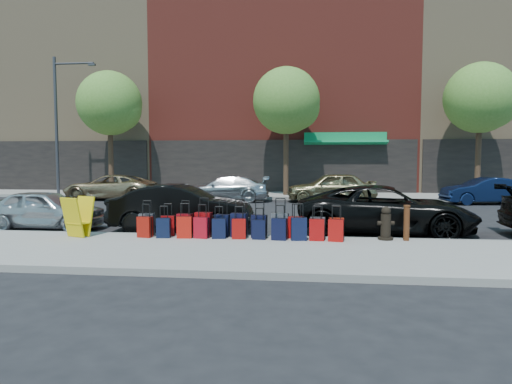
# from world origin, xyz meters

# --- Properties ---
(ground) EXTENTS (120.00, 120.00, 0.00)m
(ground) POSITION_xyz_m (0.00, 0.00, 0.00)
(ground) COLOR black
(ground) RESTS_ON ground
(sidewalk_near) EXTENTS (60.00, 4.00, 0.15)m
(sidewalk_near) POSITION_xyz_m (0.00, -6.50, 0.07)
(sidewalk_near) COLOR gray
(sidewalk_near) RESTS_ON ground
(sidewalk_far) EXTENTS (60.00, 4.00, 0.15)m
(sidewalk_far) POSITION_xyz_m (0.00, 10.00, 0.07)
(sidewalk_far) COLOR gray
(sidewalk_far) RESTS_ON ground
(curb_near) EXTENTS (60.00, 0.08, 0.15)m
(curb_near) POSITION_xyz_m (0.00, -4.48, 0.07)
(curb_near) COLOR gray
(curb_near) RESTS_ON ground
(curb_far) EXTENTS (60.00, 0.08, 0.15)m
(curb_far) POSITION_xyz_m (0.00, 7.98, 0.07)
(curb_far) COLOR gray
(curb_far) RESTS_ON ground
(building_left) EXTENTS (15.00, 12.12, 16.00)m
(building_left) POSITION_xyz_m (-16.00, 17.98, 7.98)
(building_left) COLOR #927859
(building_left) RESTS_ON ground
(building_center) EXTENTS (17.00, 12.85, 20.00)m
(building_center) POSITION_xyz_m (0.00, 17.99, 9.98)
(building_center) COLOR maroon
(building_center) RESTS_ON ground
(building_right) EXTENTS (15.00, 12.12, 18.00)m
(building_right) POSITION_xyz_m (16.00, 17.99, 8.98)
(building_right) COLOR #927859
(building_right) RESTS_ON ground
(tree_left) EXTENTS (3.80, 3.80, 7.27)m
(tree_left) POSITION_xyz_m (-9.86, 9.50, 5.41)
(tree_left) COLOR black
(tree_left) RESTS_ON sidewalk_far
(tree_center) EXTENTS (3.80, 3.80, 7.27)m
(tree_center) POSITION_xyz_m (0.64, 9.50, 5.41)
(tree_center) COLOR black
(tree_center) RESTS_ON sidewalk_far
(tree_right) EXTENTS (3.80, 3.80, 7.27)m
(tree_right) POSITION_xyz_m (11.14, 9.50, 5.41)
(tree_right) COLOR black
(tree_right) RESTS_ON sidewalk_far
(streetlight) EXTENTS (2.59, 0.18, 8.00)m
(streetlight) POSITION_xyz_m (-12.80, 8.80, 4.66)
(streetlight) COLOR #333338
(streetlight) RESTS_ON sidewalk_far
(suitcase_front_0) EXTENTS (0.41, 0.24, 0.95)m
(suitcase_front_0) POSITION_xyz_m (-2.57, -4.79, 0.45)
(suitcase_front_0) COLOR #39393E
(suitcase_front_0) RESTS_ON sidewalk_near
(suitcase_front_1) EXTENTS (0.39, 0.26, 0.87)m
(suitcase_front_1) POSITION_xyz_m (-1.98, -4.79, 0.42)
(suitcase_front_1) COLOR maroon
(suitcase_front_1) RESTS_ON sidewalk_near
(suitcase_front_2) EXTENTS (0.43, 0.28, 0.96)m
(suitcase_front_2) POSITION_xyz_m (-1.51, -4.79, 0.45)
(suitcase_front_2) COLOR maroon
(suitcase_front_2) RESTS_ON sidewalk_near
(suitcase_front_3) EXTENTS (0.46, 0.29, 1.04)m
(suitcase_front_3) POSITION_xyz_m (-0.99, -4.80, 0.48)
(suitcase_front_3) COLOR maroon
(suitcase_front_3) RESTS_ON sidewalk_near
(suitcase_front_4) EXTENTS (0.43, 0.28, 0.95)m
(suitcase_front_4) POSITION_xyz_m (-0.48, -4.77, 0.45)
(suitcase_front_4) COLOR black
(suitcase_front_4) RESTS_ON sidewalk_near
(suitcase_front_5) EXTENTS (0.46, 0.31, 1.03)m
(suitcase_front_5) POSITION_xyz_m (-0.02, -4.82, 0.47)
(suitcase_front_5) COLOR black
(suitcase_front_5) RESTS_ON sidewalk_near
(suitcase_front_6) EXTENTS (0.42, 0.26, 0.97)m
(suitcase_front_6) POSITION_xyz_m (0.52, -4.83, 0.45)
(suitcase_front_6) COLOR black
(suitcase_front_6) RESTS_ON sidewalk_near
(suitcase_front_7) EXTENTS (0.46, 0.28, 1.06)m
(suitcase_front_7) POSITION_xyz_m (1.07, -4.83, 0.48)
(suitcase_front_7) COLOR #3F4045
(suitcase_front_7) RESTS_ON sidewalk_near
(suitcase_front_8) EXTENTS (0.40, 0.26, 0.92)m
(suitcase_front_8) POSITION_xyz_m (1.49, -4.82, 0.44)
(suitcase_front_8) COLOR #AF0B0C
(suitcase_front_8) RESTS_ON sidewalk_near
(suitcase_front_9) EXTENTS (0.40, 0.25, 0.91)m
(suitcase_front_9) POSITION_xyz_m (2.06, -4.79, 0.43)
(suitcase_front_9) COLOR #39393E
(suitcase_front_9) RESTS_ON sidewalk_near
(suitcase_front_10) EXTENTS (0.39, 0.25, 0.89)m
(suitcase_front_10) POSITION_xyz_m (2.53, -4.78, 0.43)
(suitcase_front_10) COLOR #9A1C09
(suitcase_front_10) RESTS_ON sidewalk_near
(suitcase_back_0) EXTENTS (0.41, 0.28, 0.89)m
(suitcase_back_0) POSITION_xyz_m (-2.50, -5.14, 0.43)
(suitcase_back_0) COLOR maroon
(suitcase_back_0) RESTS_ON sidewalk_near
(suitcase_back_1) EXTENTS (0.37, 0.24, 0.84)m
(suitcase_back_1) POSITION_xyz_m (-1.99, -5.14, 0.41)
(suitcase_back_1) COLOR black
(suitcase_back_1) RESTS_ON sidewalk_near
(suitcase_back_2) EXTENTS (0.41, 0.27, 0.92)m
(suitcase_back_2) POSITION_xyz_m (-1.43, -5.11, 0.44)
(suitcase_back_2) COLOR #B5150B
(suitcase_back_2) RESTS_ON sidewalk_near
(suitcase_back_3) EXTENTS (0.40, 0.27, 0.89)m
(suitcase_back_3) POSITION_xyz_m (-0.97, -5.10, 0.43)
(suitcase_back_3) COLOR maroon
(suitcase_back_3) RESTS_ON sidewalk_near
(suitcase_back_4) EXTENTS (0.38, 0.26, 0.84)m
(suitcase_back_4) POSITION_xyz_m (-0.52, -5.08, 0.41)
(suitcase_back_4) COLOR black
(suitcase_back_4) RESTS_ON sidewalk_near
(suitcase_back_5) EXTENTS (0.38, 0.25, 0.85)m
(suitcase_back_5) POSITION_xyz_m (0.01, -5.07, 0.42)
(suitcase_back_5) COLOR maroon
(suitcase_back_5) RESTS_ON sidewalk_near
(suitcase_back_6) EXTENTS (0.35, 0.21, 0.82)m
(suitcase_back_6) POSITION_xyz_m (0.54, -5.08, 0.41)
(suitcase_back_6) COLOR black
(suitcase_back_6) RESTS_ON sidewalk_near
(suitcase_back_7) EXTENTS (0.41, 0.28, 0.91)m
(suitcase_back_7) POSITION_xyz_m (1.07, -5.13, 0.43)
(suitcase_back_7) COLOR black
(suitcase_back_7) RESTS_ON sidewalk_near
(suitcase_back_8) EXTENTS (0.42, 0.28, 0.94)m
(suitcase_back_8) POSITION_xyz_m (1.57, -5.11, 0.44)
(suitcase_back_8) COLOR black
(suitcase_back_8) RESTS_ON sidewalk_near
(suitcase_back_9) EXTENTS (0.38, 0.22, 0.89)m
(suitcase_back_9) POSITION_xyz_m (2.03, -5.09, 0.43)
(suitcase_back_9) COLOR #950909
(suitcase_back_9) RESTS_ON sidewalk_near
(suitcase_back_10) EXTENTS (0.41, 0.28, 0.90)m
(suitcase_back_10) POSITION_xyz_m (2.51, -5.15, 0.43)
(suitcase_back_10) COLOR #9D0C0A
(suitcase_back_10) RESTS_ON sidewalk_near
(fire_hydrant) EXTENTS (0.44, 0.39, 0.86)m
(fire_hydrant) POSITION_xyz_m (3.79, -4.76, 0.55)
(fire_hydrant) COLOR black
(fire_hydrant) RESTS_ON sidewalk_near
(bollard) EXTENTS (0.17, 0.17, 0.91)m
(bollard) POSITION_xyz_m (4.30, -4.84, 0.62)
(bollard) COLOR #38190C
(bollard) RESTS_ON sidewalk_near
(display_rack) EXTENTS (0.78, 0.82, 1.06)m
(display_rack) POSITION_xyz_m (-4.30, -5.26, 0.67)
(display_rack) COLOR #D9B90C
(display_rack) RESTS_ON sidewalk_near
(car_near_0) EXTENTS (3.72, 1.55, 1.26)m
(car_near_0) POSITION_xyz_m (-6.48, -3.23, 0.63)
(car_near_0) COLOR #B8BBBF
(car_near_0) RESTS_ON ground
(car_near_1) EXTENTS (4.43, 1.71, 1.44)m
(car_near_1) POSITION_xyz_m (-2.06, -3.11, 0.72)
(car_near_1) COLOR black
(car_near_1) RESTS_ON ground
(car_near_2) EXTENTS (5.39, 2.88, 1.44)m
(car_near_2) POSITION_xyz_m (4.10, -2.85, 0.72)
(car_near_2) COLOR black
(car_near_2) RESTS_ON ground
(car_far_0) EXTENTS (4.96, 2.36, 1.37)m
(car_far_0) POSITION_xyz_m (-8.98, 7.01, 0.68)
(car_far_0) COLOR #9E8661
(car_far_0) RESTS_ON ground
(car_far_1) EXTENTS (4.77, 2.21, 1.35)m
(car_far_1) POSITION_xyz_m (-2.54, 6.64, 0.67)
(car_far_1) COLOR silver
(car_far_1) RESTS_ON ground
(car_far_2) EXTENTS (4.63, 2.08, 1.54)m
(car_far_2) POSITION_xyz_m (2.96, 6.97, 0.77)
(car_far_2) COLOR #928559
(car_far_2) RESTS_ON ground
(car_far_3) EXTENTS (4.13, 1.89, 1.31)m
(car_far_3) POSITION_xyz_m (10.36, 6.69, 0.66)
(car_far_3) COLOR #0D1939
(car_far_3) RESTS_ON ground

